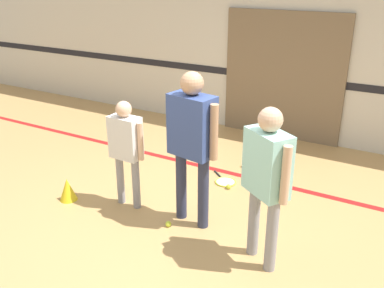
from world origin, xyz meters
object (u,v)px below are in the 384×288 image
Objects in this scene: racket_spare_on_floor at (256,179)px; training_cone at (68,189)px; person_instructor at (192,134)px; tennis_ball_by_spare_racket at (244,165)px; racket_second_spare at (225,181)px; person_student_right at (267,171)px; tennis_ball_stray_left at (229,187)px; tennis_ball_near_instructor at (168,224)px; person_student_left at (126,143)px.

training_cone is (-1.86, -1.71, 0.13)m from racket_spare_on_floor.
person_instructor is 26.70× the size of tennis_ball_by_spare_racket.
training_cone is (-1.51, -1.43, 0.13)m from racket_second_spare.
person_student_right reaches higher than racket_second_spare.
tennis_ball_near_instructor is at bearing -100.24° from tennis_ball_stray_left.
tennis_ball_by_spare_racket is at bearing 101.85° from person_instructor.
person_student_right is 3.00× the size of racket_spare_on_floor.
tennis_ball_near_instructor reaches higher than racket_second_spare.
racket_second_spare is at bearing 86.51° from tennis_ball_near_instructor.
person_student_right is at bearing -2.85° from tennis_ball_near_instructor.
racket_spare_on_floor is 0.45m from racket_second_spare.
person_instructor reaches higher than tennis_ball_stray_left.
racket_spare_on_floor is at bearing 53.30° from person_student_left.
racket_second_spare is at bearing 57.36° from person_student_left.
tennis_ball_near_instructor is at bearing 30.44° from person_student_right.
person_student_left reaches higher than tennis_ball_by_spare_racket.
person_instructor is at bearing 52.95° from tennis_ball_near_instructor.
racket_spare_on_floor is at bearing 63.80° from tennis_ball_stray_left.
tennis_ball_stray_left is 0.23× the size of training_cone.
person_student_left is 1.60m from racket_second_spare.
tennis_ball_near_instructor is 1.18m from tennis_ball_stray_left.
tennis_ball_near_instructor is (-0.43, -1.60, 0.02)m from racket_spare_on_floor.
person_student_right is 1.49m from tennis_ball_near_instructor.
tennis_ball_by_spare_racket reaches higher than racket_second_spare.
tennis_ball_by_spare_racket is (-1.02, 1.94, -0.96)m from person_student_right.
person_student_left is 20.25× the size of tennis_ball_by_spare_racket.
tennis_ball_by_spare_racket is (-0.31, 0.28, 0.02)m from racket_spare_on_floor.
person_instructor is 1.41m from tennis_ball_stray_left.
tennis_ball_by_spare_racket is 2.53m from training_cone.
training_cone is at bearing -157.55° from person_student_left.
tennis_ball_near_instructor is at bearing -117.26° from person_instructor.
tennis_ball_stray_left is (0.90, 0.98, -0.79)m from person_student_left.
person_student_right is at bearing 1.19° from training_cone.
racket_second_spare is at bearing -19.24° from person_student_right.
person_instructor is 1.32× the size of person_student_left.
racket_spare_on_floor is 8.14× the size of tennis_ball_stray_left.
tennis_ball_near_instructor is (-1.13, 0.06, -0.96)m from person_student_right.
racket_spare_on_floor is 1.08× the size of racket_second_spare.
training_cone reaches higher than tennis_ball_by_spare_racket.
person_student_left is 1.05m from training_cone.
racket_second_spare is 1.32m from tennis_ball_near_instructor.
person_instructor is 1.76m from racket_spare_on_floor.
tennis_ball_near_instructor is at bearing 125.90° from racket_second_spare.
person_instructor is 6.08× the size of training_cone.
person_student_left is 1.07m from tennis_ball_near_instructor.
tennis_ball_near_instructor is 1.89m from tennis_ball_by_spare_racket.
person_student_left is at bearing 21.10° from training_cone.
training_cone is at bearing 82.70° from racket_second_spare.
person_instructor is at bearing -92.03° from tennis_ball_stray_left.
person_student_left is 1.55m from tennis_ball_stray_left.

